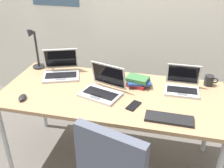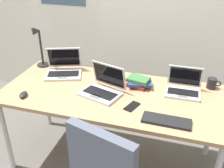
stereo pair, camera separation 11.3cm
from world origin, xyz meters
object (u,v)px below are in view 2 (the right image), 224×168
external_keyboard (166,121)px  book_stack (139,82)px  desk_lamp (39,48)px  cell_phone (132,106)px  computer_mouse (23,95)px  laptop_near_lamp (64,69)px  laptop_near_mouse (103,88)px  coffee_mug (212,83)px  laptop_back_right (183,88)px

external_keyboard → book_stack: (-0.28, 0.43, 0.03)m
desk_lamp → cell_phone: (1.00, -0.43, -0.19)m
computer_mouse → cell_phone: (0.85, 0.10, -0.01)m
laptop_near_lamp → laptop_near_mouse: (0.45, -0.23, -0.00)m
desk_lamp → computer_mouse: desk_lamp is taller
laptop_near_lamp → coffee_mug: laptop_near_lamp is taller
book_stack → computer_mouse: bearing=-153.0°
coffee_mug → desk_lamp: bearing=-178.6°
external_keyboard → coffee_mug: 0.66m
laptop_near_mouse → cell_phone: laptop_near_mouse is taller
cell_phone → book_stack: book_stack is taller
desk_lamp → coffee_mug: desk_lamp is taller
cell_phone → book_stack: (-0.02, 0.32, 0.03)m
cell_phone → external_keyboard: bearing=-2.7°
computer_mouse → cell_phone: bearing=-6.3°
computer_mouse → coffee_mug: (1.42, 0.57, 0.03)m
laptop_near_lamp → book_stack: laptop_near_lamp is taller
external_keyboard → coffee_mug: size_ratio=2.92×
book_stack → external_keyboard: bearing=-57.0°
laptop_near_mouse → computer_mouse: size_ratio=3.85×
external_keyboard → cell_phone: (-0.26, 0.11, -0.01)m
desk_lamp → computer_mouse: (0.15, -0.53, -0.18)m
computer_mouse → book_stack: bearing=13.8°
laptop_back_right → external_keyboard: laptop_back_right is taller
laptop_back_right → coffee_mug: 0.26m
book_stack → coffee_mug: size_ratio=1.98×
computer_mouse → book_stack: 0.94m
laptop_near_mouse → external_keyboard: (0.54, -0.24, -0.04)m
laptop_near_lamp → laptop_near_mouse: bearing=-26.4°
laptop_back_right → book_stack: (-0.36, -0.00, -0.00)m
computer_mouse → desk_lamp: bearing=92.4°
external_keyboard → cell_phone: bearing=158.0°
coffee_mug → external_keyboard: bearing=-117.5°
desk_lamp → laptop_near_mouse: size_ratio=1.08×
external_keyboard → book_stack: book_stack is taller
desk_lamp → laptop_near_lamp: desk_lamp is taller
external_keyboard → cell_phone: size_ratio=2.43×
laptop_back_right → external_keyboard: 0.45m
computer_mouse → laptop_near_mouse: bearing=8.6°
external_keyboard → coffee_mug: (0.30, 0.58, 0.03)m
cell_phone → laptop_near_mouse: bearing=174.7°
laptop_near_lamp → cell_phone: bearing=-26.1°
laptop_near_mouse → coffee_mug: bearing=22.1°
book_stack → coffee_mug: bearing=14.1°
desk_lamp → external_keyboard: (1.27, -0.54, -0.19)m
laptop_back_right → book_stack: laptop_back_right is taller
laptop_near_mouse → computer_mouse: 0.63m
desk_lamp → laptop_back_right: 1.36m
laptop_back_right → coffee_mug: size_ratio=2.42×
book_stack → laptop_near_lamp: bearing=177.3°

